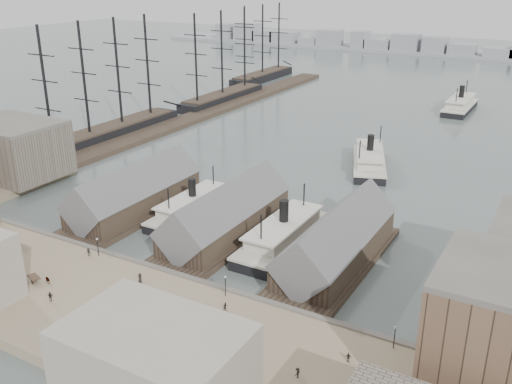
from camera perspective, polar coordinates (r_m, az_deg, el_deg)
The scene contains 29 objects.
ground at distance 115.01m, azimuth -7.50°, elevation -7.53°, with size 900.00×900.00×0.00m, color #4B5755.
quay at distance 101.72m, azimuth -14.41°, elevation -11.61°, with size 180.00×30.00×2.00m, color #837258.
seawall at distance 110.93m, azimuth -9.15°, elevation -8.11°, with size 180.00×1.20×2.30m, color #59544C.
west_wharf at distance 228.26m, azimuth -6.17°, elevation 7.45°, with size 10.00×220.00×1.60m, color #2D231C.
ferry_shed_west at distance 140.07m, azimuth -11.98°, elevation -0.29°, with size 14.00×42.00×12.60m.
ferry_shed_center at distance 125.29m, azimuth -2.98°, elevation -2.48°, with size 14.00×42.00×12.60m.
ferry_shed_east at distance 114.58m, azimuth 8.09°, elevation -5.07°, with size 14.00×42.00×12.60m.
warehouse_west_back at distance 170.67m, azimuth -23.07°, elevation 3.91°, with size 26.00×20.00×14.00m, color #60564C.
street_bldg_center at distance 79.74m, azimuth -10.07°, elevation -16.24°, with size 24.00×16.00×10.00m, color gray.
lamp_post_near_w at distance 117.33m, azimuth -15.57°, elevation -4.98°, with size 0.44×0.44×3.92m.
lamp_post_near_e at distance 100.11m, azimuth -3.09°, elevation -8.98°, with size 0.44×0.44×3.92m.
lamp_post_far_e at distance 89.87m, azimuth 13.72°, elevation -13.54°, with size 0.44×0.44×3.92m.
far_shore at distance 421.53m, azimuth 21.28°, elevation 12.98°, with size 500.00×40.00×15.72m.
ferry_docked_west at distance 137.11m, azimuth -6.33°, elevation -1.46°, with size 8.38×27.93×9.97m.
ferry_docked_east at distance 122.01m, azimuth 2.77°, elevation -4.23°, with size 9.18×30.59×10.92m.
ferry_open_near at distance 172.59m, azimuth 11.26°, elevation 3.17°, with size 19.06×31.57×10.82m.
ferry_open_mid at distance 254.71m, azimuth 19.73°, elevation 8.21°, with size 9.52×31.53×11.25m.
sailing_ship_near at distance 205.44m, azimuth -14.69°, elevation 5.93°, with size 9.84×67.78×40.45m.
sailing_ship_mid at distance 257.12m, azimuth -3.36°, elevation 9.57°, with size 9.54×55.13×39.23m.
sailing_ship_far at distance 310.10m, azimuth 0.64°, elevation 11.63°, with size 9.42×52.31×38.71m.
horse_cart_center at distance 111.74m, azimuth -20.63°, elevation -8.15°, with size 4.86×2.57×1.42m.
horse_cart_right at distance 89.47m, azimuth -2.51°, elevation -14.50°, with size 4.88×3.02×1.69m.
pedestrian_2 at distance 118.66m, azimuth -16.40°, elevation -5.79°, with size 1.07×0.61×1.66m, color black.
pedestrian_3 at distance 105.41m, azimuth -19.88°, elevation -9.81°, with size 1.07×0.44×1.82m, color black.
pedestrian_4 at distance 106.93m, azimuth -11.52°, elevation -8.41°, with size 0.89×0.58×1.82m, color black.
pedestrian_5 at distance 94.67m, azimuth -8.23°, elevation -12.53°, with size 0.57×0.42×1.57m, color black.
pedestrian_6 at distance 97.00m, azimuth -3.06°, elevation -11.39°, with size 0.77×0.60×1.59m, color black.
pedestrian_7 at distance 83.50m, azimuth 4.17°, elevation -17.59°, with size 1.04×0.60×1.60m, color black.
pedestrian_8 at distance 87.02m, azimuth 9.23°, elevation -16.01°, with size 0.93×0.39×1.59m, color black.
Camera 1 is at (62.41, -79.26, 55.24)m, focal length 40.00 mm.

